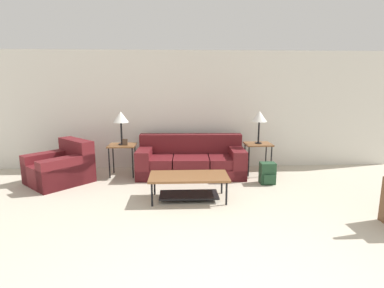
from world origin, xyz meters
name	(u,v)px	position (x,y,z in m)	size (l,w,h in m)	color
wall_back	(196,110)	(0.00, 4.71, 1.30)	(9.10, 0.06, 2.60)	silver
couch	(191,161)	(-0.14, 4.05, 0.29)	(2.21, 1.01, 0.82)	maroon
armchair	(61,168)	(-2.66, 3.66, 0.28)	(1.39, 1.39, 0.80)	maroon
coffee_table	(189,182)	(-0.23, 2.65, 0.31)	(1.28, 0.63, 0.41)	brown
side_table_left	(122,148)	(-1.56, 4.05, 0.58)	(0.55, 0.46, 0.66)	brown
side_table_right	(258,147)	(1.27, 4.05, 0.58)	(0.55, 0.46, 0.66)	brown
table_lamp_left	(121,118)	(-1.56, 4.05, 1.21)	(0.31, 0.31, 0.68)	black
table_lamp_right	(259,117)	(1.27, 4.05, 1.21)	(0.31, 0.31, 0.68)	black
backpack	(267,173)	(1.30, 3.39, 0.20)	(0.28, 0.29, 0.41)	#23472D
picture_frame	(125,142)	(-1.48, 3.99, 0.72)	(0.10, 0.04, 0.13)	#4C3828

